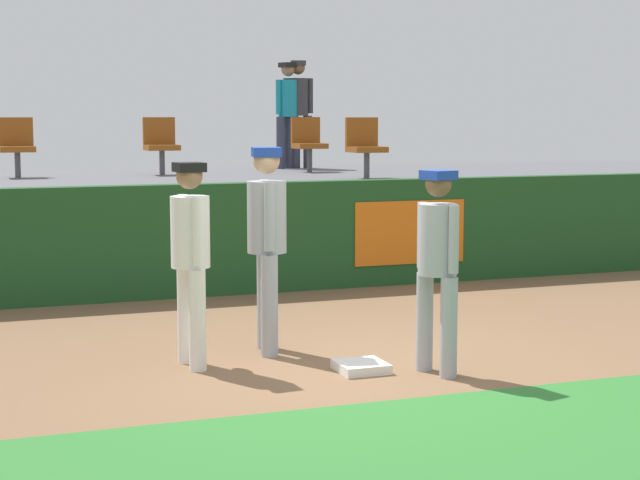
{
  "coord_description": "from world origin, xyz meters",
  "views": [
    {
      "loc": [
        -3.29,
        -7.92,
        2.15
      ],
      "look_at": [
        0.01,
        1.03,
        1.0
      ],
      "focal_mm": 58.93,
      "sensor_mm": 36.0,
      "label": 1
    }
  ],
  "objects_px": {
    "player_runner_visitor": "(437,257)",
    "seat_back_center": "(161,142)",
    "seat_front_right": "(365,144)",
    "spectator_capped": "(298,106)",
    "player_coach_visitor": "(267,235)",
    "player_fielder_home": "(191,250)",
    "spectator_hooded": "(288,107)",
    "first_base": "(361,367)",
    "seat_back_right": "(308,141)",
    "seat_back_left": "(17,144)"
  },
  "relations": [
    {
      "from": "player_runner_visitor",
      "to": "seat_back_center",
      "type": "bearing_deg",
      "value": 170.98
    },
    {
      "from": "seat_front_right",
      "to": "spectator_capped",
      "type": "bearing_deg",
      "value": 89.77
    },
    {
      "from": "player_coach_visitor",
      "to": "seat_back_center",
      "type": "distance_m",
      "value": 6.41
    },
    {
      "from": "player_runner_visitor",
      "to": "player_coach_visitor",
      "type": "distance_m",
      "value": 1.65
    },
    {
      "from": "seat_back_center",
      "to": "spectator_capped",
      "type": "height_order",
      "value": "spectator_capped"
    },
    {
      "from": "player_fielder_home",
      "to": "spectator_hooded",
      "type": "height_order",
      "value": "spectator_hooded"
    },
    {
      "from": "first_base",
      "to": "player_coach_visitor",
      "type": "xyz_separation_m",
      "value": [
        -0.52,
        0.97,
        1.03
      ]
    },
    {
      "from": "seat_back_right",
      "to": "spectator_capped",
      "type": "height_order",
      "value": "spectator_capped"
    },
    {
      "from": "seat_back_center",
      "to": "seat_back_left",
      "type": "bearing_deg",
      "value": 180.0
    },
    {
      "from": "seat_back_right",
      "to": "player_coach_visitor",
      "type": "bearing_deg",
      "value": -112.68
    },
    {
      "from": "seat_back_center",
      "to": "spectator_hooded",
      "type": "height_order",
      "value": "spectator_hooded"
    },
    {
      "from": "seat_back_left",
      "to": "spectator_hooded",
      "type": "distance_m",
      "value": 4.51
    },
    {
      "from": "first_base",
      "to": "seat_back_right",
      "type": "height_order",
      "value": "seat_back_right"
    },
    {
      "from": "player_fielder_home",
      "to": "player_coach_visitor",
      "type": "bearing_deg",
      "value": 105.76
    },
    {
      "from": "seat_back_left",
      "to": "spectator_hooded",
      "type": "xyz_separation_m",
      "value": [
        4.36,
        1.04,
        0.52
      ]
    },
    {
      "from": "player_runner_visitor",
      "to": "player_coach_visitor",
      "type": "bearing_deg",
      "value": -153.78
    },
    {
      "from": "player_runner_visitor",
      "to": "spectator_capped",
      "type": "bearing_deg",
      "value": 154.0
    },
    {
      "from": "player_coach_visitor",
      "to": "seat_back_left",
      "type": "height_order",
      "value": "seat_back_left"
    },
    {
      "from": "player_fielder_home",
      "to": "spectator_capped",
      "type": "xyz_separation_m",
      "value": [
        3.63,
        7.72,
        1.27
      ]
    },
    {
      "from": "first_base",
      "to": "seat_back_left",
      "type": "height_order",
      "value": "seat_back_left"
    },
    {
      "from": "player_fielder_home",
      "to": "seat_back_center",
      "type": "xyz_separation_m",
      "value": [
        1.13,
        6.66,
        0.73
      ]
    },
    {
      "from": "first_base",
      "to": "player_fielder_home",
      "type": "relative_size",
      "value": 0.23
    },
    {
      "from": "player_runner_visitor",
      "to": "seat_back_center",
      "type": "xyz_separation_m",
      "value": [
        -0.71,
        7.62,
        0.75
      ]
    },
    {
      "from": "player_fielder_home",
      "to": "seat_back_left",
      "type": "relative_size",
      "value": 2.08
    },
    {
      "from": "seat_front_right",
      "to": "player_coach_visitor",
      "type": "bearing_deg",
      "value": -122.02
    },
    {
      "from": "player_coach_visitor",
      "to": "seat_back_right",
      "type": "distance_m",
      "value": 6.93
    },
    {
      "from": "seat_back_center",
      "to": "seat_back_left",
      "type": "distance_m",
      "value": 2.04
    },
    {
      "from": "first_base",
      "to": "player_coach_visitor",
      "type": "height_order",
      "value": "player_coach_visitor"
    },
    {
      "from": "first_base",
      "to": "spectator_hooded",
      "type": "distance_m",
      "value": 8.93
    },
    {
      "from": "seat_back_right",
      "to": "seat_back_center",
      "type": "height_order",
      "value": "same"
    },
    {
      "from": "spectator_hooded",
      "to": "player_fielder_home",
      "type": "bearing_deg",
      "value": 47.52
    },
    {
      "from": "first_base",
      "to": "seat_front_right",
      "type": "distance_m",
      "value": 6.24
    },
    {
      "from": "seat_back_right",
      "to": "spectator_hooded",
      "type": "relative_size",
      "value": 0.49
    },
    {
      "from": "player_coach_visitor",
      "to": "spectator_hooded",
      "type": "height_order",
      "value": "spectator_hooded"
    },
    {
      "from": "player_runner_visitor",
      "to": "player_coach_visitor",
      "type": "xyz_separation_m",
      "value": [
        -1.07,
        1.25,
        0.09
      ]
    },
    {
      "from": "first_base",
      "to": "seat_back_left",
      "type": "relative_size",
      "value": 0.48
    },
    {
      "from": "seat_back_right",
      "to": "seat_back_left",
      "type": "bearing_deg",
      "value": 180.0
    },
    {
      "from": "seat_back_right",
      "to": "seat_back_center",
      "type": "relative_size",
      "value": 1.0
    },
    {
      "from": "seat_back_right",
      "to": "spectator_capped",
      "type": "relative_size",
      "value": 0.48
    },
    {
      "from": "spectator_hooded",
      "to": "seat_back_right",
      "type": "bearing_deg",
      "value": 70.28
    },
    {
      "from": "seat_front_right",
      "to": "spectator_hooded",
      "type": "xyz_separation_m",
      "value": [
        -0.17,
        2.84,
        0.52
      ]
    },
    {
      "from": "player_runner_visitor",
      "to": "first_base",
      "type": "bearing_deg",
      "value": -131.82
    },
    {
      "from": "player_fielder_home",
      "to": "seat_back_center",
      "type": "relative_size",
      "value": 2.08
    },
    {
      "from": "first_base",
      "to": "seat_back_center",
      "type": "distance_m",
      "value": 7.53
    },
    {
      "from": "spectator_hooded",
      "to": "player_coach_visitor",
      "type": "bearing_deg",
      "value": 51.74
    },
    {
      "from": "seat_back_left",
      "to": "spectator_capped",
      "type": "height_order",
      "value": "spectator_capped"
    },
    {
      "from": "seat_back_center",
      "to": "spectator_hooded",
      "type": "xyz_separation_m",
      "value": [
        2.32,
        1.04,
        0.52
      ]
    },
    {
      "from": "player_coach_visitor",
      "to": "player_runner_visitor",
      "type": "bearing_deg",
      "value": 51.6
    },
    {
      "from": "seat_back_center",
      "to": "spectator_hooded",
      "type": "distance_m",
      "value": 2.59
    },
    {
      "from": "player_runner_visitor",
      "to": "spectator_hooded",
      "type": "xyz_separation_m",
      "value": [
        1.61,
        8.66,
        1.27
      ]
    }
  ]
}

